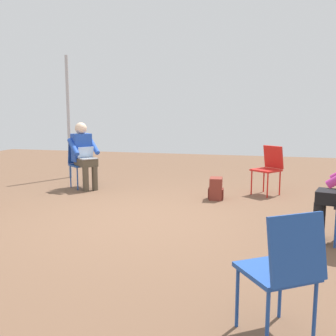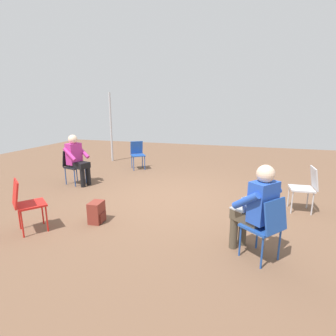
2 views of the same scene
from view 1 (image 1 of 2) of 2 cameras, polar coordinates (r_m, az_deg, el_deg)
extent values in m
plane|color=brown|center=(5.08, -3.96, -7.83)|extent=(16.03, 16.03, 0.00)
cube|color=red|center=(6.68, 14.72, -0.32)|extent=(0.56, 0.56, 0.03)
cylinder|color=red|center=(6.49, 14.93, -2.60)|extent=(0.02, 0.02, 0.42)
cylinder|color=red|center=(6.69, 12.61, -2.19)|extent=(0.02, 0.02, 0.42)
cylinder|color=red|center=(6.76, 16.67, -2.24)|extent=(0.02, 0.02, 0.42)
cylinder|color=red|center=(6.96, 14.38, -1.85)|extent=(0.02, 0.02, 0.42)
cube|color=red|center=(6.81, 15.76, 1.62)|extent=(0.36, 0.30, 0.40)
cylinder|color=#1E4799|center=(4.37, 24.19, -8.44)|extent=(0.02, 0.02, 0.42)
cube|color=#1E4799|center=(7.27, -12.95, 0.44)|extent=(0.56, 0.56, 0.03)
cylinder|color=#1E4799|center=(7.22, -11.13, -1.37)|extent=(0.02, 0.02, 0.42)
cylinder|color=#1E4799|center=(7.09, -13.63, -1.63)|extent=(0.02, 0.02, 0.42)
cylinder|color=#1E4799|center=(7.53, -12.21, -1.00)|extent=(0.02, 0.02, 0.42)
cylinder|color=#1E4799|center=(7.40, -14.62, -1.24)|extent=(0.02, 0.02, 0.42)
cube|color=#1E4799|center=(7.42, -13.58, 2.25)|extent=(0.32, 0.35, 0.40)
cube|color=#1E4799|center=(2.53, 16.11, -14.89)|extent=(0.56, 0.56, 0.03)
cylinder|color=#1E4799|center=(2.67, 10.51, -18.76)|extent=(0.02, 0.02, 0.42)
cylinder|color=#1E4799|center=(2.84, 16.72, -17.22)|extent=(0.02, 0.02, 0.42)
cylinder|color=#1E4799|center=(2.42, 14.90, -21.98)|extent=(0.02, 0.02, 0.42)
cylinder|color=#1E4799|center=(2.61, 21.44, -19.91)|extent=(0.02, 0.02, 0.42)
cube|color=#1E4799|center=(2.31, 19.15, -11.57)|extent=(0.37, 0.29, 0.40)
cylinder|color=#4C4233|center=(7.02, -11.09, -1.52)|extent=(0.11, 0.11, 0.45)
cylinder|color=#4C4233|center=(6.95, -12.44, -1.67)|extent=(0.11, 0.11, 0.45)
cube|color=#4C4233|center=(7.09, -12.38, 0.87)|extent=(0.51, 0.50, 0.14)
cube|color=blue|center=(7.24, -13.04, 3.07)|extent=(0.39, 0.40, 0.52)
sphere|color=beige|center=(7.21, -13.14, 5.91)|extent=(0.22, 0.22, 0.22)
cylinder|color=blue|center=(7.22, -11.28, 3.32)|extent=(0.36, 0.32, 0.31)
cylinder|color=blue|center=(7.07, -14.23, 3.11)|extent=(0.36, 0.32, 0.31)
cube|color=#9EA0A5|center=(6.98, -12.04, 1.41)|extent=(0.36, 0.37, 0.02)
cube|color=#B2D1F2|center=(7.07, -12.42, 2.36)|extent=(0.23, 0.26, 0.20)
cylinder|color=black|center=(4.46, 21.88, -7.77)|extent=(0.11, 0.11, 0.45)
cylinder|color=black|center=(4.63, 22.17, -7.19)|extent=(0.11, 0.11, 0.45)
cube|color=maroon|center=(6.23, 7.32, -3.12)|extent=(0.22, 0.29, 0.36)
cube|color=maroon|center=(6.25, 7.30, -3.84)|extent=(0.26, 0.21, 0.16)
cylinder|color=#B2B2B7|center=(8.45, -14.93, 7.43)|extent=(0.07, 0.07, 2.62)
camera|label=2|loc=(10.14, -3.39, 11.31)|focal=28.00mm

